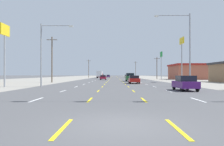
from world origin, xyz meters
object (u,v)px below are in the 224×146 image
object	(u,v)px
sedan_inner_left_midfar	(103,77)
streetlight_left_row_0	(45,49)
sedan_inner_left_farther	(108,76)
suv_far_left_farthest	(102,76)
sedan_inner_right_near	(134,79)
suv_inner_right_mid	(130,77)
hatchback_far_right_nearest	(185,83)
pole_sign_right_row_2	(161,58)
box_truck_far_left_far	(100,74)
sedan_far_right_distant_a	(127,76)
pole_sign_left_row_0	(5,39)
hatchback_far_right_distant_b	(126,76)
streetlight_right_row_0	(186,44)
pole_sign_right_row_1	(182,48)

from	to	relation	value
sedan_inner_left_midfar	streetlight_left_row_0	world-z (taller)	streetlight_left_row_0
sedan_inner_left_farther	suv_far_left_farthest	bearing A→B (deg)	175.98
suv_far_left_farthest	streetlight_left_row_0	xyz separation A→B (m)	(-2.80, -88.37, 4.06)
sedan_inner_left_midfar	streetlight_left_row_0	size ratio (longest dim) A/B	0.52
sedan_inner_right_near	sedan_inner_left_midfar	bearing A→B (deg)	104.39
streetlight_left_row_0	suv_inner_right_mid	bearing A→B (deg)	60.02
hatchback_far_right_nearest	pole_sign_right_row_2	size ratio (longest dim) A/B	0.45
suv_inner_right_mid	box_truck_far_left_far	world-z (taller)	box_truck_far_left_far
sedan_inner_left_midfar	sedan_inner_left_farther	world-z (taller)	same
sedan_inner_left_farther	pole_sign_right_row_2	distance (m)	54.12
sedan_inner_left_midfar	sedan_far_right_distant_a	size ratio (longest dim) A/B	1.00
sedan_inner_right_near	sedan_inner_left_midfar	size ratio (longest dim) A/B	1.00
suv_far_left_farthest	sedan_far_right_distant_a	bearing A→B (deg)	20.38
hatchback_far_right_nearest	sedan_far_right_distant_a	world-z (taller)	hatchback_far_right_nearest
pole_sign_left_row_0	hatchback_far_right_distant_b	bearing A→B (deg)	78.25
sedan_inner_left_midfar	hatchback_far_right_distant_b	bearing A→B (deg)	80.97
hatchback_far_right_distant_b	pole_sign_right_row_2	distance (m)	67.40
box_truck_far_left_far	sedan_inner_left_farther	xyz separation A→B (m)	(3.57, 17.60, -1.08)
pole_sign_left_row_0	streetlight_right_row_0	xyz separation A→B (m)	(24.28, 1.02, -0.52)
sedan_inner_right_near	suv_far_left_farthest	bearing A→B (deg)	97.47
suv_inner_right_mid	box_truck_far_left_far	size ratio (longest dim) A/B	0.68
sedan_inner_right_near	box_truck_far_left_far	size ratio (longest dim) A/B	0.62
hatchback_far_right_nearest	sedan_inner_left_midfar	size ratio (longest dim) A/B	0.87
sedan_inner_right_near	hatchback_far_right_distant_b	size ratio (longest dim) A/B	1.15
sedan_far_right_distant_a	pole_sign_left_row_0	size ratio (longest dim) A/B	0.54
sedan_inner_right_near	suv_inner_right_mid	xyz separation A→B (m)	(0.20, 13.08, 0.27)
pole_sign_right_row_2	pole_sign_left_row_0	bearing A→B (deg)	-127.10
box_truck_far_left_far	sedan_inner_left_farther	distance (m)	17.99
sedan_inner_left_midfar	pole_sign_left_row_0	bearing A→B (deg)	-106.43
sedan_far_right_distant_a	streetlight_right_row_0	bearing A→B (deg)	-88.39
sedan_inner_left_farther	suv_far_left_farthest	size ratio (longest dim) A/B	0.92
box_truck_far_left_far	hatchback_far_right_distant_b	bearing A→B (deg)	67.26
sedan_far_right_distant_a	streetlight_left_row_0	distance (m)	95.07
sedan_inner_left_farther	pole_sign_left_row_0	world-z (taller)	pole_sign_left_row_0
hatchback_far_right_nearest	sedan_inner_left_farther	bearing A→B (deg)	96.21
box_truck_far_left_far	streetlight_left_row_0	bearing A→B (deg)	-92.25
suv_inner_right_mid	streetlight_left_row_0	world-z (taller)	streetlight_left_row_0
pole_sign_left_row_0	streetlight_right_row_0	size ratio (longest dim) A/B	0.83
hatchback_far_right_nearest	pole_sign_right_row_2	world-z (taller)	pole_sign_right_row_2
sedan_inner_left_farther	streetlight_right_row_0	distance (m)	89.21
suv_inner_right_mid	sedan_inner_left_farther	size ratio (longest dim) A/B	1.09
hatchback_far_right_nearest	streetlight_right_row_0	world-z (taller)	streetlight_right_row_0
suv_inner_right_mid	streetlight_left_row_0	xyz separation A→B (m)	(-13.28, -23.02, 4.06)
hatchback_far_right_nearest	sedan_inner_right_near	bearing A→B (deg)	101.88
pole_sign_right_row_1	streetlight_left_row_0	bearing A→B (deg)	-145.64
box_truck_far_left_far	pole_sign_left_row_0	distance (m)	72.11
suv_inner_right_mid	pole_sign_right_row_1	bearing A→B (deg)	-33.16
sedan_inner_left_midfar	streetlight_left_row_0	bearing A→B (deg)	-99.47
suv_inner_right_mid	streetlight_right_row_0	distance (m)	24.27
pole_sign_right_row_2	sedan_inner_right_near	bearing A→B (deg)	-111.66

